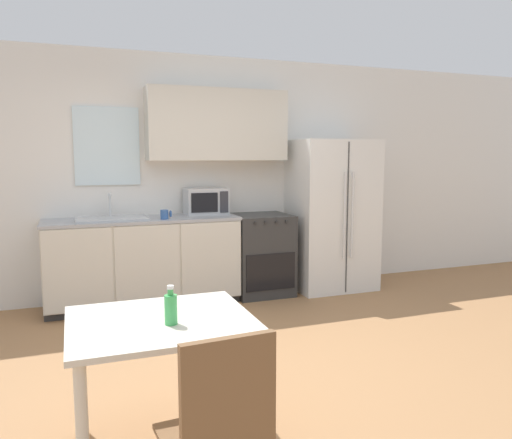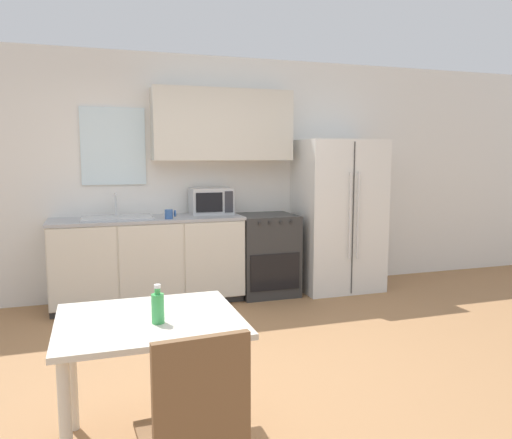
% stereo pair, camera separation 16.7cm
% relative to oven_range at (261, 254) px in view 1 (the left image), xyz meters
% --- Properties ---
extents(ground_plane, '(12.00, 12.00, 0.00)m').
position_rel_oven_range_xyz_m(ground_plane, '(-0.92, -1.93, -0.46)').
color(ground_plane, '#9E7047').
extents(wall_back, '(12.00, 0.38, 2.70)m').
position_rel_oven_range_xyz_m(wall_back, '(-0.85, 0.31, 0.99)').
color(wall_back, silver).
rests_on(wall_back, ground_plane).
extents(kitchen_counter, '(2.00, 0.63, 0.93)m').
position_rel_oven_range_xyz_m(kitchen_counter, '(-1.32, 0.01, 0.01)').
color(kitchen_counter, '#333333').
rests_on(kitchen_counter, ground_plane).
extents(oven_range, '(0.65, 0.64, 0.92)m').
position_rel_oven_range_xyz_m(oven_range, '(0.00, 0.00, 0.00)').
color(oven_range, '#2D2D2D').
rests_on(oven_range, ground_plane).
extents(refrigerator, '(0.95, 0.75, 1.77)m').
position_rel_oven_range_xyz_m(refrigerator, '(0.89, -0.04, 0.43)').
color(refrigerator, silver).
rests_on(refrigerator, ground_plane).
extents(kitchen_sink, '(0.71, 0.44, 0.26)m').
position_rel_oven_range_xyz_m(kitchen_sink, '(-1.63, 0.02, 0.49)').
color(kitchen_sink, '#B7BABC').
rests_on(kitchen_sink, kitchen_counter).
extents(microwave, '(0.46, 0.32, 0.29)m').
position_rel_oven_range_xyz_m(microwave, '(-0.61, 0.13, 0.62)').
color(microwave, '#B7BABC').
rests_on(microwave, kitchen_counter).
extents(coffee_mug, '(0.11, 0.08, 0.10)m').
position_rel_oven_range_xyz_m(coffee_mug, '(-1.11, -0.15, 0.52)').
color(coffee_mug, '#335999').
rests_on(coffee_mug, kitchen_counter).
extents(dining_table, '(0.94, 0.82, 0.74)m').
position_rel_oven_range_xyz_m(dining_table, '(-1.61, -2.74, 0.16)').
color(dining_table, beige).
rests_on(dining_table, ground_plane).
extents(dining_chair_near, '(0.43, 0.43, 0.93)m').
position_rel_oven_range_xyz_m(dining_chair_near, '(-1.52, -3.53, 0.08)').
color(dining_chair_near, brown).
rests_on(dining_chair_near, ground_plane).
extents(drink_bottle, '(0.07, 0.07, 0.20)m').
position_rel_oven_range_xyz_m(drink_bottle, '(-1.57, -2.84, 0.36)').
color(drink_bottle, '#3FB259').
rests_on(drink_bottle, dining_table).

